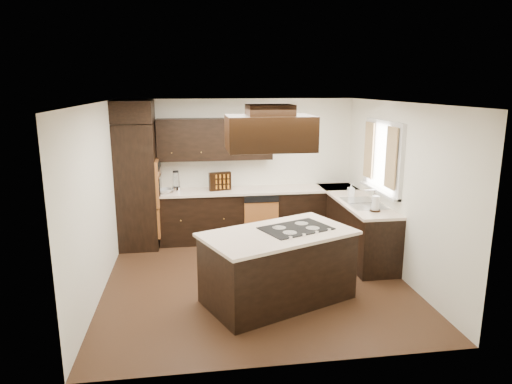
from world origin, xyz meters
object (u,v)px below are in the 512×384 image
Objects in this scene: range_hood at (270,133)px; spice_rack at (220,181)px; oven_column at (137,186)px; island at (278,268)px.

range_hood is 2.72× the size of spice_rack.
spice_rack is (-0.46, 2.35, -1.08)m from range_hood.
oven_column is 3.13m from range_hood.
oven_column is 1.41m from spice_rack.
oven_column is 2.02× the size of range_hood.
island is 1.73× the size of range_hood.
range_hood is (-0.10, 0.13, 1.72)m from island.
range_hood is at bearing -50.26° from oven_column.
range_hood is 2.63m from spice_rack.
spice_rack is at bearing 101.17° from range_hood.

